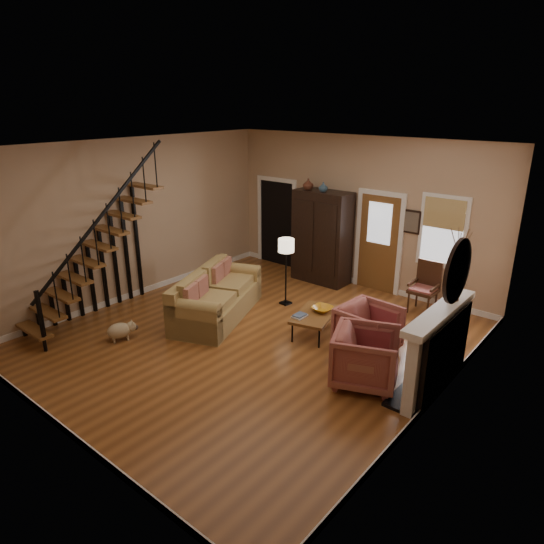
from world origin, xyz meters
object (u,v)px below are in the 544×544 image
Objects in this scene: armoire at (322,237)px; coffee_table at (315,324)px; armchair_left at (366,357)px; floor_lamp at (286,272)px; side_chair at (424,288)px; armchair_right at (368,330)px; sofa at (217,296)px.

coffee_table is at bearing -58.08° from armoire.
armchair_left is 3.17m from floor_lamp.
armoire is 2.06× the size of side_chair.
coffee_table is 1.08m from armchair_right.
coffee_table is at bearing 95.14° from armchair_right.
armchair_left is at bearing -29.59° from coffee_table.
floor_lamp reaches higher than sofa.
armoire is 1.50× the size of floor_lamp.
armchair_left is at bearing -149.33° from armchair_right.
floor_lamp is (-2.30, 0.72, 0.29)m from armchair_right.
sofa reaches higher than armchair_right.
floor_lamp reaches higher than armchair_left.
armchair_left reaches higher than armchair_right.
floor_lamp reaches higher than armchair_right.
armchair_left is (3.37, -0.26, -0.01)m from sofa.
side_chair is (0.04, 2.12, 0.10)m from armchair_right.
side_chair is (-0.40, 2.99, 0.08)m from armchair_left.
sofa is 2.47× the size of armchair_left.
armoire is 1.65m from floor_lamp.
armchair_right is at bearing -90.96° from side_chair.
armchair_right is 0.65× the size of floor_lamp.
side_chair is at bearing -14.76° from armchair_left.
armchair_right is 0.88× the size of side_chair.
armchair_right is (2.51, -2.32, -0.64)m from armoire.
coffee_table is at bearing -30.73° from floor_lamp.
armchair_right is at bearing -17.34° from floor_lamp.
side_chair is at bearing 30.98° from floor_lamp.
armchair_left is 0.97m from armchair_right.
side_chair is at bearing 62.92° from coffee_table.
floor_lamp is at bearing 76.73° from armchair_right.
coffee_table is (1.88, 0.59, -0.23)m from sofa.
armchair_left is at bearing -30.11° from floor_lamp.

